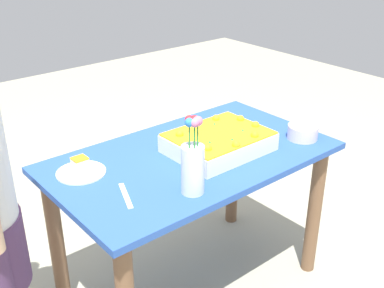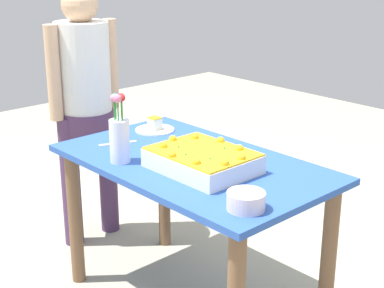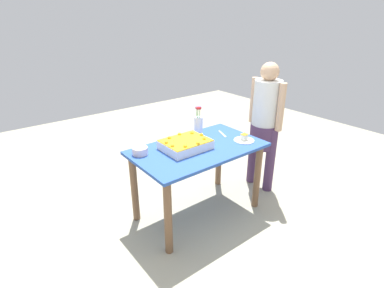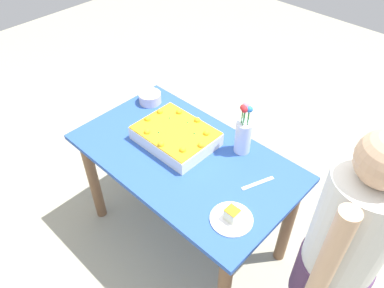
{
  "view_description": "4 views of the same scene",
  "coord_description": "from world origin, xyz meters",
  "px_view_note": "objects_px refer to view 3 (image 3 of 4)",
  "views": [
    {
      "loc": [
        1.25,
        1.5,
        1.74
      ],
      "look_at": [
        -0.04,
        -0.05,
        0.78
      ],
      "focal_mm": 45.0,
      "sensor_mm": 36.0,
      "label": 1
    },
    {
      "loc": [
        -1.86,
        1.71,
        1.69
      ],
      "look_at": [
        -0.04,
        0.03,
        0.85
      ],
      "focal_mm": 55.0,
      "sensor_mm": 36.0,
      "label": 2
    },
    {
      "loc": [
        -1.69,
        -2.06,
        1.94
      ],
      "look_at": [
        -0.08,
        -0.0,
        0.81
      ],
      "focal_mm": 28.0,
      "sensor_mm": 36.0,
      "label": 3
    },
    {
      "loc": [
        1.08,
        -1.07,
        2.22
      ],
      "look_at": [
        0.0,
        0.06,
        0.81
      ],
      "focal_mm": 35.0,
      "sensor_mm": 36.0,
      "label": 4
    }
  ],
  "objects_px": {
    "serving_plate_with_slice": "(244,139)",
    "cake_knife": "(222,134)",
    "fruit_bowl": "(140,151)",
    "person_standing": "(265,120)",
    "flower_vase": "(198,124)",
    "sheet_cake": "(186,144)"
  },
  "relations": [
    {
      "from": "person_standing",
      "to": "fruit_bowl",
      "type": "bearing_deg",
      "value": -9.54
    },
    {
      "from": "cake_knife",
      "to": "sheet_cake",
      "type": "bearing_deg",
      "value": -62.07
    },
    {
      "from": "flower_vase",
      "to": "fruit_bowl",
      "type": "distance_m",
      "value": 0.74
    },
    {
      "from": "cake_knife",
      "to": "fruit_bowl",
      "type": "bearing_deg",
      "value": -74.56
    },
    {
      "from": "sheet_cake",
      "to": "person_standing",
      "type": "relative_size",
      "value": 0.29
    },
    {
      "from": "cake_knife",
      "to": "flower_vase",
      "type": "relative_size",
      "value": 0.6
    },
    {
      "from": "serving_plate_with_slice",
      "to": "fruit_bowl",
      "type": "height_order",
      "value": "serving_plate_with_slice"
    },
    {
      "from": "cake_knife",
      "to": "person_standing",
      "type": "xyz_separation_m",
      "value": [
        0.52,
        -0.15,
        0.09
      ]
    },
    {
      "from": "cake_knife",
      "to": "fruit_bowl",
      "type": "height_order",
      "value": "fruit_bowl"
    },
    {
      "from": "cake_knife",
      "to": "person_standing",
      "type": "height_order",
      "value": "person_standing"
    },
    {
      "from": "sheet_cake",
      "to": "fruit_bowl",
      "type": "relative_size",
      "value": 3.0
    },
    {
      "from": "serving_plate_with_slice",
      "to": "cake_knife",
      "type": "height_order",
      "value": "serving_plate_with_slice"
    },
    {
      "from": "flower_vase",
      "to": "person_standing",
      "type": "bearing_deg",
      "value": -21.62
    },
    {
      "from": "cake_knife",
      "to": "flower_vase",
      "type": "xyz_separation_m",
      "value": [
        -0.22,
        0.14,
        0.12
      ]
    },
    {
      "from": "sheet_cake",
      "to": "serving_plate_with_slice",
      "type": "bearing_deg",
      "value": -19.62
    },
    {
      "from": "serving_plate_with_slice",
      "to": "fruit_bowl",
      "type": "bearing_deg",
      "value": 159.54
    },
    {
      "from": "sheet_cake",
      "to": "person_standing",
      "type": "bearing_deg",
      "value": -4.62
    },
    {
      "from": "fruit_bowl",
      "to": "person_standing",
      "type": "height_order",
      "value": "person_standing"
    },
    {
      "from": "cake_knife",
      "to": "fruit_bowl",
      "type": "distance_m",
      "value": 0.95
    },
    {
      "from": "serving_plate_with_slice",
      "to": "cake_knife",
      "type": "bearing_deg",
      "value": 99.34
    },
    {
      "from": "flower_vase",
      "to": "sheet_cake",
      "type": "bearing_deg",
      "value": -147.71
    },
    {
      "from": "sheet_cake",
      "to": "flower_vase",
      "type": "xyz_separation_m",
      "value": [
        0.33,
        0.21,
        0.08
      ]
    }
  ]
}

